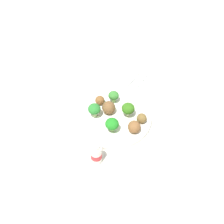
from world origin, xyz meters
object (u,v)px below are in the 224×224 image
broccoli_floret_front_right (114,96)px  meatball_back_right (100,100)px  meatball_front_left (134,127)px  meatball_near_rim (109,108)px  yogurt_bottle (96,154)px  meatball_center (142,118)px  knife (135,76)px  broccoli_floret_front_left (112,124)px  napkin (140,77)px  broccoli_floret_back_left (128,109)px  fork (143,79)px  broccoli_floret_mid_left (94,109)px  plate (112,117)px

broccoli_floret_front_right → meatball_back_right: broccoli_floret_front_right is taller
meatball_front_left → meatball_near_rim: (-0.04, -0.12, 0.00)m
broccoli_floret_front_right → yogurt_bottle: (0.25, 0.07, -0.01)m
broccoli_floret_front_right → meatball_front_left: 0.16m
meatball_center → knife: 0.26m
broccoli_floret_front_left → napkin: bearing=-172.0°
meatball_center → meatball_near_rim: meatball_near_rim is taller
broccoli_floret_back_left → knife: bearing=-160.5°
meatball_center → fork: (-0.22, -0.10, -0.03)m
meatball_near_rim → broccoli_floret_mid_left: bearing=-42.7°
broccoli_floret_mid_left → broccoli_floret_back_left: broccoli_floret_back_left is taller
napkin → broccoli_floret_front_right: bearing=-5.7°
meatball_back_right → napkin: meatball_back_right is taller
plate → fork: 0.25m
broccoli_floret_mid_left → meatball_near_rim: 0.05m
broccoli_floret_back_left → meatball_back_right: broccoli_floret_back_left is taller
plate → meatball_back_right: meatball_back_right is taller
meatball_near_rim → fork: meatball_near_rim is taller
meatball_center → meatball_front_left: 0.05m
broccoli_floret_front_left → meatball_center: size_ratio=1.50×
broccoli_floret_front_left → knife: 0.32m
broccoli_floret_mid_left → napkin: broccoli_floret_mid_left is taller
meatball_front_left → broccoli_floret_mid_left: bearing=-88.7°
yogurt_bottle → meatball_near_rim: bearing=-161.7°
plate → broccoli_floret_back_left: 0.07m
napkin → meatball_front_left: bearing=21.3°
broccoli_floret_front_left → napkin: 0.32m
broccoli_floret_mid_left → fork: broccoli_floret_mid_left is taller
broccoli_floret_front_left → fork: bearing=-175.0°
broccoli_floret_back_left → napkin: 0.24m
meatball_back_right → yogurt_bottle: yogurt_bottle is taller
plate → broccoli_floret_mid_left: (0.03, -0.05, 0.04)m
broccoli_floret_front_left → meatball_back_right: 0.14m
meatball_near_rim → napkin: 0.25m
meatball_center → yogurt_bottle: (0.20, -0.06, 0.00)m
broccoli_floret_mid_left → meatball_center: 0.17m
broccoli_floret_back_left → fork: bearing=-169.2°
meatball_near_rim → plate: bearing=62.7°
meatball_center → yogurt_bottle: bearing=-16.0°
broccoli_floret_front_left → broccoli_floret_front_right: size_ratio=1.17×
meatball_near_rim → yogurt_bottle: 0.20m
broccoli_floret_back_left → meatball_front_left: bearing=42.9°
meatball_front_left → yogurt_bottle: 0.16m
broccoli_floret_back_left → knife: size_ratio=0.37×
yogurt_bottle → meatball_center: bearing=164.0°
meatball_front_left → napkin: size_ratio=0.25×
fork → yogurt_bottle: size_ratio=1.54×
broccoli_floret_back_left → fork: size_ratio=0.45×
broccoli_floret_back_left → meatball_front_left: broccoli_floret_back_left is taller
fork → broccoli_floret_front_left: bearing=5.0°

